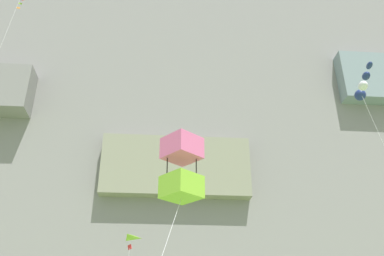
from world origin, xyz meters
name	(u,v)px	position (x,y,z in m)	size (l,w,h in m)	color
cliff_face	(172,157)	(-0.01, 64.25, 29.89)	(180.00, 34.40, 59.78)	gray
kite_box_low_left	(182,168)	(-1.18, 14.55, 8.21)	(2.65, 6.66, 9.14)	pink
kite_delta_high_left	(125,251)	(-3.95, 33.21, 9.41)	(1.31, 3.57, 9.89)	#8CCC33
kite_windsock_high_center	(363,88)	(7.31, 18.92, 14.13)	(2.09, 2.65, 14.53)	navy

